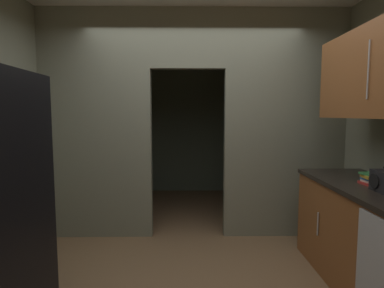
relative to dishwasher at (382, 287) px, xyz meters
name	(u,v)px	position (x,y,z in m)	size (l,w,h in m)	color
kitchen_partition	(195,119)	(-1.13, 1.92, 1.02)	(3.65, 0.12, 2.73)	gray
adjoining_room_shell	(192,122)	(-1.15, 3.57, 0.94)	(3.65, 2.35, 2.73)	slate
lower_cabinet_run	(381,245)	(0.33, 0.54, 0.03)	(0.69, 1.94, 0.90)	brown
dishwasher	(382,287)	(0.00, 0.00, 0.00)	(0.02, 0.56, 0.84)	#B7BABC
book_stack	(370,179)	(0.32, 0.73, 0.53)	(0.14, 0.17, 0.10)	red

